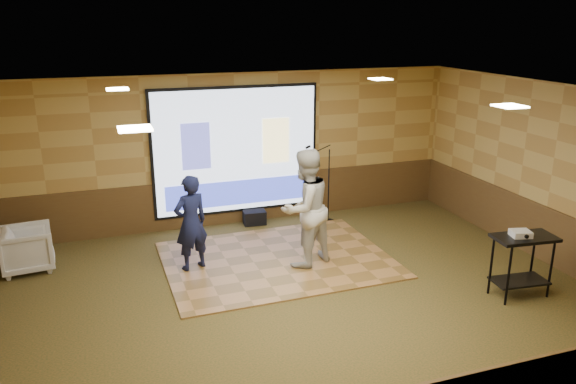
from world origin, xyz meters
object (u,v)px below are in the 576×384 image
object	(u,v)px
projector	(521,234)
dance_floor	(277,260)
duffel_bag	(254,217)
player_right	(305,208)
player_left	(191,223)
projector_screen	(237,152)
banquet_chair	(27,249)
mic_stand	(326,199)
av_table	(523,254)

from	to	relation	value
projector	dance_floor	bearing A→B (deg)	155.24
duffel_bag	player_right	bearing A→B (deg)	-83.08
player_left	player_right	world-z (taller)	player_right
player_right	duffel_bag	distance (m)	2.35
projector_screen	banquet_chair	size ratio (longest dim) A/B	4.13
player_right	banquet_chair	xyz separation A→B (m)	(-4.36, 1.32, -0.65)
projector_screen	dance_floor	distance (m)	2.51
projector	banquet_chair	xyz separation A→B (m)	(-6.94, 3.36, -0.63)
projector_screen	banquet_chair	distance (m)	4.11
dance_floor	mic_stand	xyz separation A→B (m)	(1.52, 1.50, 0.48)
dance_floor	player_left	size ratio (longest dim) A/B	2.37
mic_stand	duffel_bag	distance (m)	1.49
banquet_chair	mic_stand	bearing A→B (deg)	-90.51
player_left	banquet_chair	xyz separation A→B (m)	(-2.56, 0.89, -0.46)
mic_stand	banquet_chair	size ratio (longest dim) A/B	2.03
player_left	banquet_chair	world-z (taller)	player_left
av_table	projector	xyz separation A→B (m)	(-0.08, 0.01, 0.33)
player_left	mic_stand	world-z (taller)	mic_stand
dance_floor	av_table	bearing A→B (deg)	-38.14
dance_floor	av_table	distance (m)	3.90
banquet_chair	player_left	bearing A→B (deg)	-114.84
dance_floor	banquet_chair	size ratio (longest dim) A/B	4.70
projector	player_right	bearing A→B (deg)	155.54
av_table	duffel_bag	world-z (taller)	av_table
projector	banquet_chair	bearing A→B (deg)	168.08
dance_floor	projector	size ratio (longest dim) A/B	13.82
player_left	av_table	size ratio (longest dim) A/B	1.67
projector_screen	projector	xyz separation A→B (m)	(3.12, -4.40, -0.48)
player_right	duffel_bag	world-z (taller)	player_right
dance_floor	mic_stand	distance (m)	2.19
dance_floor	banquet_chair	world-z (taller)	banquet_chair
player_right	av_table	world-z (taller)	player_right
projector_screen	player_right	world-z (taller)	projector_screen
projector_screen	duffel_bag	distance (m)	1.38
banquet_chair	projector_screen	bearing A→B (deg)	-80.60
projector	banquet_chair	distance (m)	7.74
projector	mic_stand	distance (m)	4.15
player_left	duffel_bag	size ratio (longest dim) A/B	3.60
player_left	banquet_chair	bearing A→B (deg)	-38.71
dance_floor	banquet_chair	distance (m)	4.12
player_right	duffel_bag	xyz separation A→B (m)	(-0.26, 2.17, -0.88)
projector_screen	mic_stand	world-z (taller)	projector_screen
projector_screen	player_right	bearing A→B (deg)	-76.92
banquet_chair	dance_floor	bearing A→B (deg)	-109.79
projector	banquet_chair	size ratio (longest dim) A/B	0.34
projector_screen	banquet_chair	bearing A→B (deg)	-164.86
player_left	mic_stand	xyz separation A→B (m)	(2.95, 1.39, -0.33)
dance_floor	duffel_bag	bearing A→B (deg)	86.43
player_right	mic_stand	xyz separation A→B (m)	(1.14, 1.83, -0.52)
av_table	duffel_bag	distance (m)	5.16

